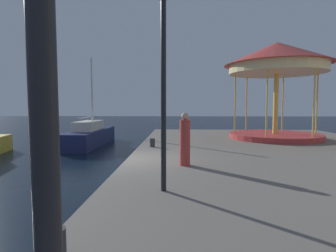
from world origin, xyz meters
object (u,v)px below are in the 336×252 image
object	(u,v)px
bollard_center	(152,143)
person_far_corner	(185,141)
sailboat_navy	(90,136)
carousel	(277,67)
bollard_north	(56,244)
lamp_post_mid_promenade	(163,53)

from	to	relation	value
bollard_center	person_far_corner	world-z (taller)	person_far_corner
sailboat_navy	person_far_corner	world-z (taller)	sailboat_navy
carousel	person_far_corner	xyz separation A→B (m)	(-5.53, -7.42, -3.40)
carousel	bollard_north	bearing A→B (deg)	-119.51
carousel	person_far_corner	world-z (taller)	carousel
carousel	bollard_north	distance (m)	15.33
person_far_corner	sailboat_navy	bearing A→B (deg)	123.59
bollard_center	person_far_corner	xyz separation A→B (m)	(1.44, -3.85, 0.61)
sailboat_navy	bollard_center	xyz separation A→B (m)	(4.91, -5.70, 0.32)
sailboat_navy	lamp_post_mid_promenade	size ratio (longest dim) A/B	1.48
bollard_center	sailboat_navy	bearing A→B (deg)	130.73
lamp_post_mid_promenade	person_far_corner	world-z (taller)	lamp_post_mid_promenade
bollard_center	person_far_corner	bearing A→B (deg)	-69.55
bollard_north	person_far_corner	xyz separation A→B (m)	(1.76, 5.46, 0.61)
sailboat_navy	bollard_north	distance (m)	15.70
lamp_post_mid_promenade	bollard_center	size ratio (longest dim) A/B	11.45
bollard_north	bollard_center	size ratio (longest dim) A/B	1.00
bollard_north	lamp_post_mid_promenade	bearing A→B (deg)	66.68
sailboat_navy	lamp_post_mid_promenade	world-z (taller)	sailboat_navy
carousel	bollard_center	distance (m)	8.80
sailboat_navy	carousel	xyz separation A→B (m)	(11.88, -2.13, 4.32)
carousel	person_far_corner	size ratio (longest dim) A/B	3.52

